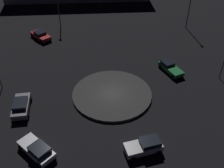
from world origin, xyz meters
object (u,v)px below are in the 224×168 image
car_grey (21,106)px  traffic_light_north (224,62)px  car_white (37,149)px  streetlamp_west (57,1)px  car_silver (145,146)px  car_green (170,68)px  car_red (41,35)px

car_grey → traffic_light_north: traffic_light_north is taller
car_white → streetlamp_west: bearing=-44.2°
car_silver → car_white: (-6.09, -9.46, -0.03)m
car_green → car_silver: bearing=-46.1°
car_grey → car_white: car_grey is taller
traffic_light_north → car_grey: bearing=0.4°
car_red → car_green: bearing=20.9°
car_silver → car_white: size_ratio=0.91×
streetlamp_west → traffic_light_north: bearing=21.0°
car_silver → car_red: bearing=-73.5°
car_grey → car_red: 19.54m
car_white → car_grey: bearing=-21.2°
traffic_light_north → streetlamp_west: bearing=-48.1°
car_silver → car_grey: size_ratio=0.90×
car_green → streetlamp_west: bearing=-156.1°
car_grey → car_red: car_grey is taller
car_red → streetlamp_west: bearing=109.2°
car_green → car_grey: car_grey is taller
streetlamp_west → car_red: bearing=-62.6°
car_silver → car_green: 15.99m
car_white → car_red: bearing=-37.3°
traffic_light_north → car_green: bearing=-27.6°
car_silver → streetlamp_west: streetlamp_west is taller
car_grey → traffic_light_north: size_ratio=1.23×
car_white → car_green: bearing=-96.1°
car_green → traffic_light_north: traffic_light_north is taller
car_silver → car_white: car_silver is taller
car_green → car_red: size_ratio=0.96×
car_white → streetlamp_west: (-27.36, 15.92, 4.53)m
car_grey → car_white: (7.57, -0.95, -0.02)m
car_silver → car_red: car_silver is taller
car_grey → streetlamp_west: size_ratio=0.63×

